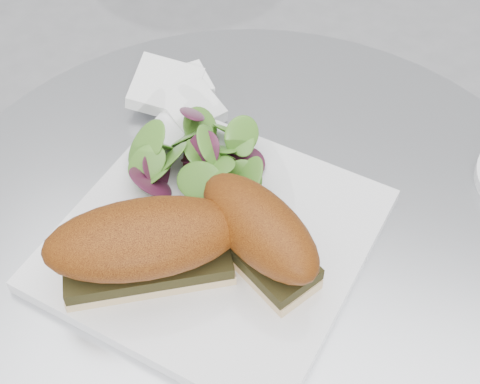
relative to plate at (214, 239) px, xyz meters
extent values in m
cylinder|color=#B3B7BB|center=(0.03, 0.02, -0.02)|extent=(0.70, 0.70, 0.02)
cube|color=white|center=(0.00, 0.00, 0.00)|extent=(0.34, 0.34, 0.02)
cube|color=beige|center=(-0.05, -0.06, 0.01)|extent=(0.17, 0.13, 0.01)
cube|color=black|center=(-0.05, -0.06, 0.03)|extent=(0.17, 0.13, 0.01)
ellipsoid|color=#773A0B|center=(-0.05, -0.06, 0.06)|extent=(0.20, 0.15, 0.06)
cube|color=beige|center=(0.05, -0.02, 0.01)|extent=(0.13, 0.11, 0.01)
cube|color=black|center=(0.05, -0.02, 0.03)|extent=(0.13, 0.11, 0.01)
ellipsoid|color=#773A0B|center=(0.05, -0.02, 0.06)|extent=(0.16, 0.14, 0.06)
camera|label=1|loc=(0.13, -0.37, 0.54)|focal=50.00mm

